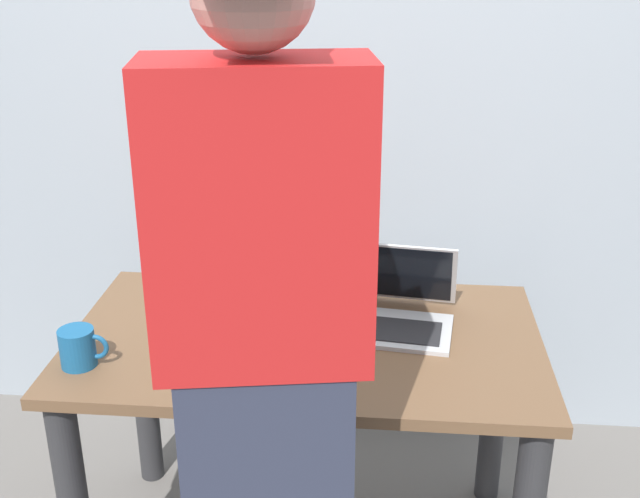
{
  "coord_description": "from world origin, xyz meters",
  "views": [
    {
      "loc": [
        0.2,
        -1.81,
        1.74
      ],
      "look_at": [
        0.04,
        0.0,
        0.98
      ],
      "focal_mm": 43.89,
      "sensor_mm": 36.0,
      "label": 1
    }
  ],
  "objects": [
    {
      "name": "desk",
      "position": [
        0.0,
        0.0,
        0.58
      ],
      "size": [
        1.24,
        0.72,
        0.73
      ],
      "color": "brown",
      "rests_on": "ground"
    },
    {
      "name": "laptop",
      "position": [
        0.22,
        0.1,
        0.78
      ],
      "size": [
        0.37,
        0.33,
        0.21
      ],
      "color": "#B7BABC",
      "rests_on": "desk"
    },
    {
      "name": "beer_bottle_green",
      "position": [
        -0.22,
        -0.07,
        0.85
      ],
      "size": [
        0.06,
        0.06,
        0.3
      ],
      "color": "#472B14",
      "rests_on": "desk"
    },
    {
      "name": "beer_bottle_brown",
      "position": [
        -0.07,
        -0.05,
        0.84
      ],
      "size": [
        0.07,
        0.07,
        0.3
      ],
      "color": "brown",
      "rests_on": "desk"
    },
    {
      "name": "beer_bottle_amber",
      "position": [
        -0.1,
        0.11,
        0.84
      ],
      "size": [
        0.07,
        0.07,
        0.29
      ],
      "color": "#333333",
      "rests_on": "desk"
    },
    {
      "name": "person_figure",
      "position": [
        -0.02,
        -0.56,
        0.93
      ],
      "size": [
        0.41,
        0.3,
        1.78
      ],
      "color": "#2D3347",
      "rests_on": "ground"
    },
    {
      "name": "coffee_mug",
      "position": [
        -0.54,
        -0.2,
        0.78
      ],
      "size": [
        0.12,
        0.09,
        0.1
      ],
      "color": "#19598C",
      "rests_on": "desk"
    },
    {
      "name": "back_wall",
      "position": [
        0.0,
        0.78,
        1.3
      ],
      "size": [
        6.0,
        0.1,
        2.6
      ],
      "primitive_type": "cube",
      "color": "#99A3AD",
      "rests_on": "ground"
    }
  ]
}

